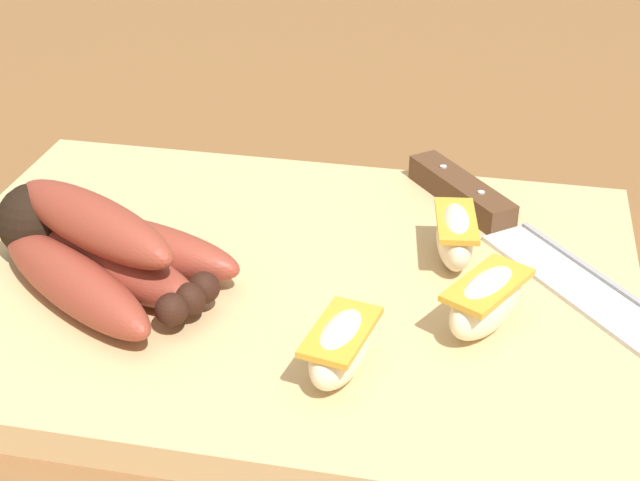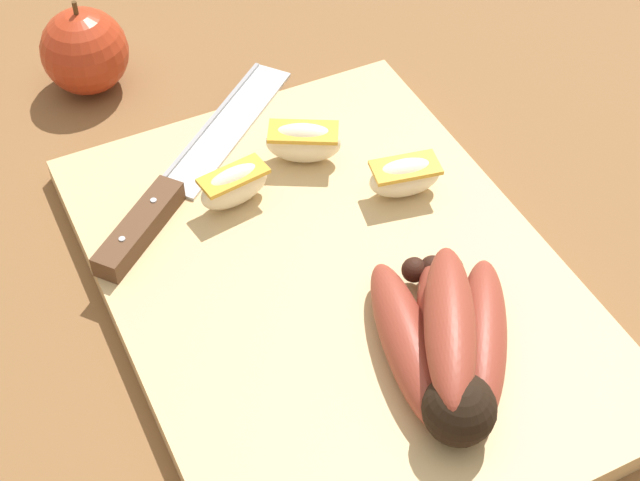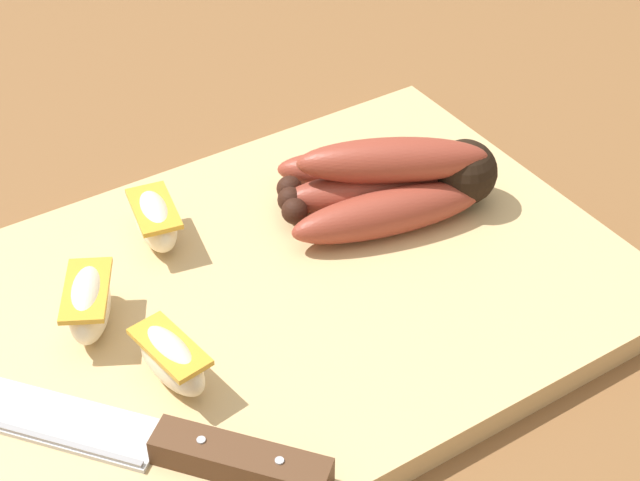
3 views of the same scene
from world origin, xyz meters
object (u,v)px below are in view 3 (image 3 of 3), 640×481
object	(u,v)px
apple_wedge_near	(155,220)
apple_wedge_middle	(89,303)
banana_bunch	(393,182)
chefs_knife	(159,443)
apple_wedge_far	(171,359)

from	to	relation	value
apple_wedge_near	apple_wedge_middle	xyz separation A→B (m)	(-0.07, -0.06, 0.00)
banana_bunch	chefs_knife	xyz separation A→B (m)	(-0.24, -0.11, -0.02)
apple_wedge_near	apple_wedge_far	distance (m)	0.14
banana_bunch	apple_wedge_far	world-z (taller)	banana_bunch
banana_bunch	apple_wedge_middle	world-z (taller)	banana_bunch
banana_bunch	apple_wedge_middle	distance (m)	0.23
chefs_knife	apple_wedge_near	world-z (taller)	apple_wedge_near
chefs_knife	apple_wedge_middle	xyz separation A→B (m)	(0.01, 0.11, 0.01)
banana_bunch	apple_wedge_far	bearing A→B (deg)	-162.12
banana_bunch	apple_wedge_near	size ratio (longest dim) A/B	2.62
chefs_knife	apple_wedge_far	world-z (taller)	apple_wedge_far
apple_wedge_near	banana_bunch	bearing A→B (deg)	-20.07
chefs_knife	apple_wedge_near	bearing A→B (deg)	65.02
chefs_knife	apple_wedge_far	xyz separation A→B (m)	(0.03, 0.04, 0.01)
apple_wedge_far	apple_wedge_middle	bearing A→B (deg)	107.59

